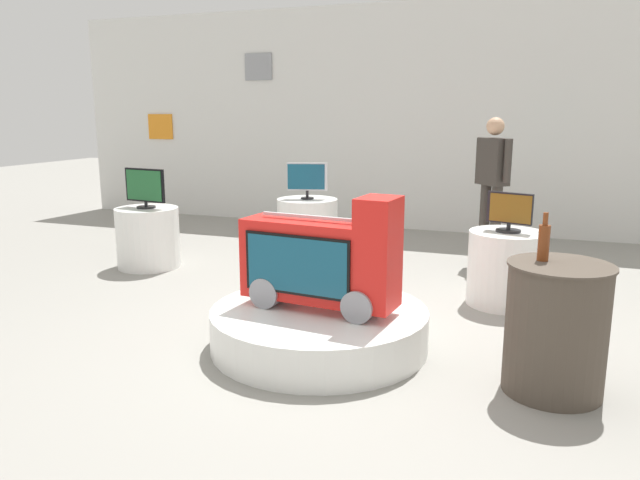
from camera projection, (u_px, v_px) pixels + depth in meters
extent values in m
plane|color=gray|center=(327.00, 341.00, 4.72)|extent=(30.00, 30.00, 0.00)
cube|color=silver|center=(436.00, 119.00, 8.82)|extent=(12.17, 0.10, 3.32)
cube|color=gray|center=(258.00, 67.00, 9.54)|extent=(0.47, 0.02, 0.41)
cube|color=orange|center=(161.00, 127.00, 10.37)|extent=(0.47, 0.02, 0.42)
cylinder|color=white|center=(319.00, 328.00, 4.58)|extent=(1.64, 1.64, 0.30)
cylinder|color=gray|center=(276.00, 287.00, 4.69)|extent=(0.28, 0.42, 0.24)
cylinder|color=gray|center=(366.00, 301.00, 4.36)|extent=(0.28, 0.42, 0.24)
cube|color=red|center=(319.00, 261.00, 4.47)|extent=(1.21, 0.47, 0.60)
cube|color=red|center=(379.00, 212.00, 4.19)|extent=(0.30, 0.37, 0.21)
cube|color=black|center=(296.00, 265.00, 4.35)|extent=(0.84, 0.10, 0.45)
cube|color=navy|center=(296.00, 265.00, 4.35)|extent=(0.80, 0.11, 0.41)
cube|color=#B2B2B7|center=(319.00, 218.00, 4.40)|extent=(0.94, 0.13, 0.02)
cylinder|color=white|center=(148.00, 238.00, 6.93)|extent=(0.71, 0.71, 0.69)
cylinder|color=black|center=(146.00, 207.00, 6.85)|extent=(0.21, 0.21, 0.02)
cylinder|color=black|center=(146.00, 204.00, 6.85)|extent=(0.04, 0.04, 0.05)
cube|color=black|center=(145.00, 185.00, 6.80)|extent=(0.54, 0.10, 0.38)
cube|color=#1E5B2D|center=(144.00, 185.00, 6.78)|extent=(0.50, 0.08, 0.34)
cylinder|color=white|center=(307.00, 226.00, 7.63)|extent=(0.76, 0.76, 0.69)
cylinder|color=black|center=(307.00, 198.00, 7.56)|extent=(0.16, 0.16, 0.02)
cylinder|color=black|center=(307.00, 194.00, 7.55)|extent=(0.04, 0.04, 0.09)
cube|color=silver|center=(307.00, 177.00, 7.50)|extent=(0.49, 0.17, 0.35)
cube|color=navy|center=(306.00, 177.00, 7.48)|extent=(0.45, 0.13, 0.31)
cylinder|color=white|center=(506.00, 268.00, 5.57)|extent=(0.70, 0.70, 0.69)
cylinder|color=black|center=(508.00, 231.00, 5.49)|extent=(0.22, 0.22, 0.02)
cylinder|color=black|center=(509.00, 226.00, 5.49)|extent=(0.04, 0.04, 0.06)
cube|color=black|center=(510.00, 208.00, 5.45)|extent=(0.41, 0.16, 0.28)
cube|color=brown|center=(510.00, 208.00, 5.43)|extent=(0.37, 0.12, 0.25)
cylinder|color=#4C4238|center=(556.00, 329.00, 3.80)|extent=(0.62, 0.62, 0.84)
cylinder|color=#4C4238|center=(561.00, 265.00, 3.71)|extent=(0.65, 0.65, 0.02)
cylinder|color=brown|center=(544.00, 243.00, 3.77)|extent=(0.07, 0.07, 0.23)
cylinder|color=brown|center=(546.00, 219.00, 3.74)|extent=(0.03, 0.03, 0.08)
cylinder|color=#38332D|center=(495.00, 227.00, 6.89)|extent=(0.12, 0.12, 0.94)
cylinder|color=#38332D|center=(484.00, 224.00, 7.07)|extent=(0.12, 0.12, 0.94)
cube|color=#38332D|center=(493.00, 162.00, 6.83)|extent=(0.40, 0.42, 0.53)
sphere|color=tan|center=(495.00, 126.00, 6.75)|extent=(0.20, 0.20, 0.20)
cylinder|color=#38332D|center=(508.00, 161.00, 6.61)|extent=(0.08, 0.08, 0.47)
cylinder|color=#38332D|center=(480.00, 158.00, 7.04)|extent=(0.08, 0.08, 0.47)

